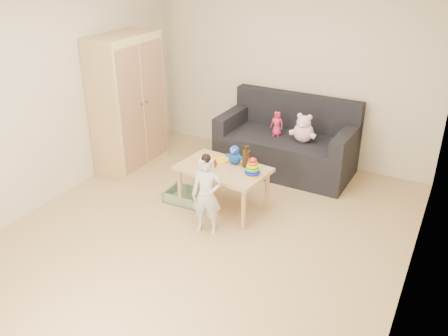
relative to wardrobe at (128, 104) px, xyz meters
The scene contains 13 objects.
room 2.02m from the wardrobe, 28.22° to the right, with size 4.50×4.50×4.50m.
wardrobe is the anchor object (origin of this frame).
sofa 2.18m from the wardrobe, 23.62° to the left, with size 1.76×0.88×0.49m, color black.
play_table 1.82m from the wardrobe, 14.98° to the right, with size 0.99×0.63×0.52m, color tan.
storage_bin 1.52m from the wardrobe, 23.43° to the right, with size 0.44×0.33×0.13m, color slate, non-canonical shape.
toddler 2.03m from the wardrobe, 28.73° to the right, with size 0.32×0.21×0.85m, color silver.
pink_bear 2.31m from the wardrobe, 19.49° to the left, with size 0.27×0.24×0.31m, color #FFBBD5, non-canonical shape.
doll 1.97m from the wardrobe, 24.19° to the left, with size 0.17×0.11×0.33m, color #E02A5D.
ring_stacker 2.10m from the wardrobe, 12.96° to the right, with size 0.17×0.17×0.20m.
brown_bottle 1.91m from the wardrobe, ahead, with size 0.09×0.09×0.25m.
blue_plush 1.76m from the wardrobe, ahead, with size 0.19×0.15×0.23m, color blue, non-canonical shape.
wooden_figure 1.68m from the wardrobe, 17.17° to the right, with size 0.04×0.03×0.10m, color brown, non-canonical shape.
yellow_book 1.61m from the wardrobe, 11.00° to the right, with size 0.18×0.18×0.01m, color yellow.
Camera 1 is at (2.17, -3.72, 2.82)m, focal length 38.00 mm.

